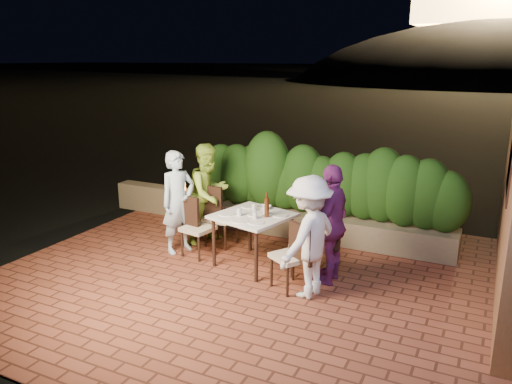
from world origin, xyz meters
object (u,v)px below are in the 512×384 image
Objects in this scene: chair_left_back at (221,217)px; parapet_lamp at (183,186)px; bowl at (265,207)px; diner_purple at (332,224)px; diner_white at (309,237)px; beer_bottle at (267,205)px; chair_right_front at (291,255)px; diner_blue at (178,202)px; chair_left_front at (198,227)px; dining_table at (253,240)px; chair_right_back at (311,243)px; diner_green at (209,194)px.

parapet_lamp is at bearing 145.89° from chair_left_back.
bowl is 1.16m from diner_purple.
diner_white is at bearing -27.32° from chair_left_back.
beer_bottle reaches higher than chair_right_front.
diner_blue is 1.78m from parapet_lamp.
chair_left_back is 0.60× the size of diner_blue.
chair_right_front reaches higher than chair_left_front.
chair_right_front is (0.76, -0.46, 0.08)m from dining_table.
chair_left_back is 0.99× the size of chair_right_back.
diner_green reaches higher than dining_table.
parapet_lamp is (-2.93, 1.94, 0.11)m from chair_right_front.
parapet_lamp is (-3.19, 2.00, -0.19)m from diner_white.
bowl is 0.20× the size of chair_left_front.
chair_left_front is 0.97× the size of chair_right_front.
parapet_lamp is at bearing -17.98° from chair_right_back.
diner_blue reaches higher than chair_left_back.
diner_green reaches higher than chair_right_front.
chair_left_back is 1.81m from chair_right_front.
chair_left_front is (-1.10, -0.04, -0.48)m from beer_bottle.
dining_table is at bearing 0.13° from chair_right_front.
diner_white reaches higher than chair_left_front.
chair_left_front is 0.48m from diner_blue.
chair_right_front reaches higher than bowl.
diner_blue is at bearing -179.23° from dining_table.
chair_right_front is at bearing -3.86° from chair_left_front.
diner_white reaches higher than chair_right_front.
dining_table is at bearing -89.15° from diner_purple.
diner_blue is at bearing -179.63° from beer_bottle.
chair_left_back is 2.02m from diner_purple.
diner_green reaches higher than bowl.
bowl is 2.49m from parapet_lamp.
diner_blue reaches higher than chair_right_front.
beer_bottle is (0.22, -0.01, 0.55)m from dining_table.
chair_left_front is 0.95× the size of chair_left_back.
diner_green is at bearing 156.36° from beer_bottle.
diner_green is (-1.80, 1.00, 0.34)m from chair_right_front.
chair_left_front is 2.00m from parapet_lamp.
chair_left_front is at bearing 17.23° from chair_right_front.
chair_right_back is (0.86, 0.01, 0.10)m from dining_table.
bowl is at bearing 119.34° from beer_bottle.
diner_green is at bearing -102.87° from diner_white.
chair_right_front is at bearing -38.87° from diner_purple.
chair_left_front is 0.70m from diner_green.
diner_white is 10.85× the size of parapet_lamp.
diner_blue is (-1.45, -0.01, -0.15)m from beer_bottle.
diner_white is (2.25, -0.51, -0.02)m from diner_blue.
diner_blue is (-0.35, 0.03, 0.33)m from chair_left_front.
dining_table is 1.03× the size of chair_right_front.
chair_right_back is 0.60× the size of diner_purple.
diner_blue is 11.07× the size of parapet_lamp.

